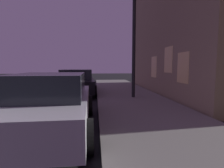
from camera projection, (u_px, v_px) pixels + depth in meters
The scene contains 3 objects.
car_silver at pixel (52, 103), 4.32m from camera, with size 2.06×4.31×1.43m.
car_black at pixel (77, 82), 10.12m from camera, with size 2.27×4.33×1.43m.
street_lamp at pixel (134, 25), 8.16m from camera, with size 0.44×0.44×4.96m.
Camera 1 is at (3.91, -1.36, 1.59)m, focal length 28.50 mm.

